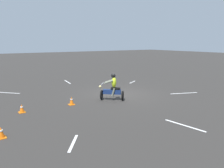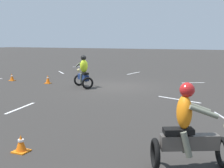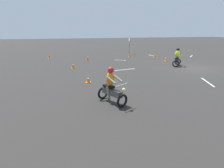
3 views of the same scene
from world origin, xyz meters
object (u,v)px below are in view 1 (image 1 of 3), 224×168
Objects in this scene: motorcycle_rider_foreground at (113,88)px; traffic_cone_far_right at (71,101)px; traffic_cone_near_left at (1,133)px; traffic_cone_far_left at (22,109)px.

motorcycle_rider_foreground reaches higher than traffic_cone_far_right.
motorcycle_rider_foreground is at bearing -161.49° from traffic_cone_near_left.
traffic_cone_near_left is at bearing 64.71° from traffic_cone_far_left.
traffic_cone_near_left is at bearing 150.52° from motorcycle_rider_foreground.
traffic_cone_far_right is at bearing 121.83° from motorcycle_rider_foreground.
motorcycle_rider_foreground is at bearing 173.70° from traffic_cone_far_left.
traffic_cone_far_right reaches higher than traffic_cone_far_left.
traffic_cone_near_left is 1.02× the size of traffic_cone_far_left.
traffic_cone_far_left is (5.13, -0.57, -0.52)m from motorcycle_rider_foreground.
traffic_cone_far_right is 2.64m from traffic_cone_far_left.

